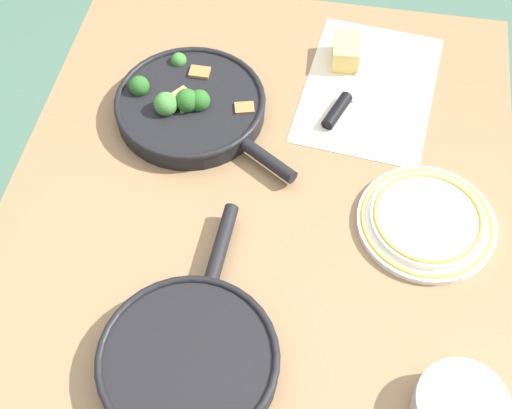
# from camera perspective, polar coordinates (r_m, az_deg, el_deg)

# --- Properties ---
(ground_plane) EXTENTS (14.00, 14.00, 0.00)m
(ground_plane) POSITION_cam_1_polar(r_m,az_deg,el_deg) (1.91, -0.00, -13.71)
(ground_plane) COLOR #476B56
(dining_table_red) EXTENTS (1.13, 0.88, 0.77)m
(dining_table_red) POSITION_cam_1_polar(r_m,az_deg,el_deg) (1.30, -0.00, -2.82)
(dining_table_red) COLOR olive
(dining_table_red) RESTS_ON ground_plane
(skillet_broccoli) EXTENTS (0.29, 0.36, 0.07)m
(skillet_broccoli) POSITION_cam_1_polar(r_m,az_deg,el_deg) (1.35, -5.25, 7.93)
(skillet_broccoli) COLOR black
(skillet_broccoli) RESTS_ON dining_table_red
(skillet_eggs) EXTENTS (0.41, 0.27, 0.05)m
(skillet_eggs) POSITION_cam_1_polar(r_m,az_deg,el_deg) (1.07, -5.37, -12.25)
(skillet_eggs) COLOR black
(skillet_eggs) RESTS_ON dining_table_red
(parchment_sheet) EXTENTS (0.37, 0.28, 0.00)m
(parchment_sheet) POSITION_cam_1_polar(r_m,az_deg,el_deg) (1.42, 9.03, 9.18)
(parchment_sheet) COLOR beige
(parchment_sheet) RESTS_ON dining_table_red
(grater_knife) EXTENTS (0.22, 0.10, 0.02)m
(grater_knife) POSITION_cam_1_polar(r_m,az_deg,el_deg) (1.38, 7.15, 8.32)
(grater_knife) COLOR silver
(grater_knife) RESTS_ON dining_table_red
(cheese_block) EXTENTS (0.08, 0.06, 0.05)m
(cheese_block) POSITION_cam_1_polar(r_m,az_deg,el_deg) (1.45, 7.23, 12.03)
(cheese_block) COLOR #EACC66
(cheese_block) RESTS_ON dining_table_red
(dinner_plate_stack) EXTENTS (0.23, 0.23, 0.03)m
(dinner_plate_stack) POSITION_cam_1_polar(r_m,az_deg,el_deg) (1.23, 13.51, -1.25)
(dinner_plate_stack) COLOR white
(dinner_plate_stack) RESTS_ON dining_table_red
(prep_bowl_steel) EXTENTS (0.13, 0.13, 0.05)m
(prep_bowl_steel) POSITION_cam_1_polar(r_m,az_deg,el_deg) (1.08, 15.99, -15.41)
(prep_bowl_steel) COLOR #B7B7BC
(prep_bowl_steel) RESTS_ON dining_table_red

